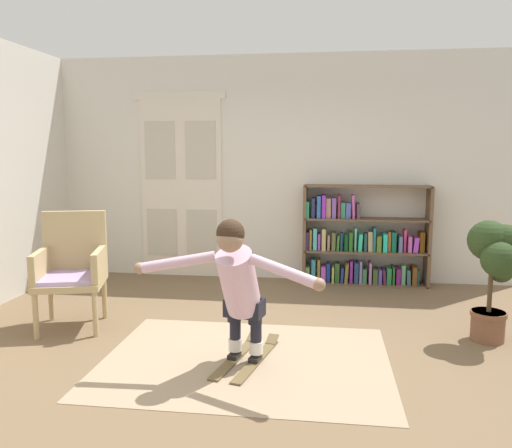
{
  "coord_description": "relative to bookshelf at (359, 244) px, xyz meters",
  "views": [
    {
      "loc": [
        0.58,
        -4.11,
        1.69
      ],
      "look_at": [
        -0.02,
        0.3,
        1.05
      ],
      "focal_mm": 35.99,
      "sensor_mm": 36.0,
      "label": 1
    }
  ],
  "objects": [
    {
      "name": "bookshelf",
      "position": [
        0.0,
        0.0,
        0.0
      ],
      "size": [
        1.57,
        0.3,
        1.26
      ],
      "color": "brown",
      "rests_on": "ground"
    },
    {
      "name": "wicker_chair",
      "position": [
        -2.84,
        -1.97,
        0.06
      ],
      "size": [
        0.74,
        0.74,
        1.1
      ],
      "color": "tan",
      "rests_on": "ground"
    },
    {
      "name": "ground_plane",
      "position": [
        -1.02,
        -2.39,
        -0.52
      ],
      "size": [
        7.2,
        7.2,
        0.0
      ],
      "primitive_type": "plane",
      "color": "brown"
    },
    {
      "name": "rug",
      "position": [
        -1.05,
        -2.59,
        -0.51
      ],
      "size": [
        2.31,
        1.76,
        0.01
      ],
      "primitive_type": "cube",
      "color": "tan",
      "rests_on": "ground"
    },
    {
      "name": "potted_plant",
      "position": [
        1.05,
        -1.87,
        0.2
      ],
      "size": [
        0.46,
        0.51,
        1.08
      ],
      "color": "brown",
      "rests_on": "ground"
    },
    {
      "name": "double_door",
      "position": [
        -2.35,
        0.15,
        0.71
      ],
      "size": [
        1.22,
        0.05,
        2.45
      ],
      "color": "beige",
      "rests_on": "ground"
    },
    {
      "name": "back_wall",
      "position": [
        -1.02,
        0.21,
        0.93
      ],
      "size": [
        6.0,
        0.1,
        2.9
      ],
      "primitive_type": "cube",
      "color": "silver",
      "rests_on": "ground"
    },
    {
      "name": "skis_pair",
      "position": [
        -1.05,
        -2.56,
        -0.5
      ],
      "size": [
        0.46,
        0.95,
        0.07
      ],
      "color": "brown",
      "rests_on": "rug"
    },
    {
      "name": "person_skier",
      "position": [
        -1.09,
        -2.75,
        0.19
      ],
      "size": [
        1.46,
        0.75,
        1.12
      ],
      "color": "white",
      "rests_on": "skis_pair"
    }
  ]
}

